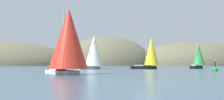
% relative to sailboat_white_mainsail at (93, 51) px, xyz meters
% --- Properties ---
extents(ground_plane, '(360.00, 360.00, 0.00)m').
position_rel_sailboat_white_mainsail_xyz_m(ground_plane, '(4.08, -50.04, -4.99)').
color(ground_plane, '#426075').
extents(headland_right, '(73.22, 44.00, 30.39)m').
position_rel_sailboat_white_mainsail_xyz_m(headland_right, '(64.08, 84.96, -4.99)').
color(headland_right, '#6B664C').
rests_on(headland_right, ground_plane).
extents(headland_left, '(78.04, 44.00, 28.95)m').
position_rel_sailboat_white_mainsail_xyz_m(headland_left, '(-50.92, 84.96, -4.99)').
color(headland_left, '#6B664C').
rests_on(headland_left, ground_plane).
extents(headland_center, '(57.64, 44.00, 35.35)m').
position_rel_sailboat_white_mainsail_xyz_m(headland_center, '(9.08, 84.96, -4.99)').
color(headland_center, '#6B664C').
rests_on(headland_center, ground_plane).
extents(sailboat_white_mainsail, '(8.94, 8.88, 10.04)m').
position_rel_sailboat_white_mainsail_xyz_m(sailboat_white_mainsail, '(0.00, 0.00, 0.00)').
color(sailboat_white_mainsail, '#B7B2A8').
rests_on(sailboat_white_mainsail, ground_plane).
extents(sailboat_yellow_sail, '(7.97, 4.16, 10.00)m').
position_rel_sailboat_white_mainsail_xyz_m(sailboat_yellow_sail, '(16.14, -1.27, -0.34)').
color(sailboat_yellow_sail, black).
rests_on(sailboat_yellow_sail, ground_plane).
extents(sailboat_scarlet_sail, '(8.25, 10.05, 10.58)m').
position_rel_sailboat_white_mainsail_xyz_m(sailboat_scarlet_sail, '(-4.18, -33.77, 0.26)').
color(sailboat_scarlet_sail, white).
rests_on(sailboat_scarlet_sail, ground_plane).
extents(sailboat_green_sail, '(6.40, 6.16, 7.89)m').
position_rel_sailboat_white_mainsail_xyz_m(sailboat_green_sail, '(31.69, 2.20, -0.95)').
color(sailboat_green_sail, black).
rests_on(sailboat_green_sail, ground_plane).
extents(channel_buoy, '(1.10, 1.10, 2.64)m').
position_rel_sailboat_white_mainsail_xyz_m(channel_buoy, '(25.30, -20.70, -4.62)').
color(channel_buoy, green).
rests_on(channel_buoy, ground_plane).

